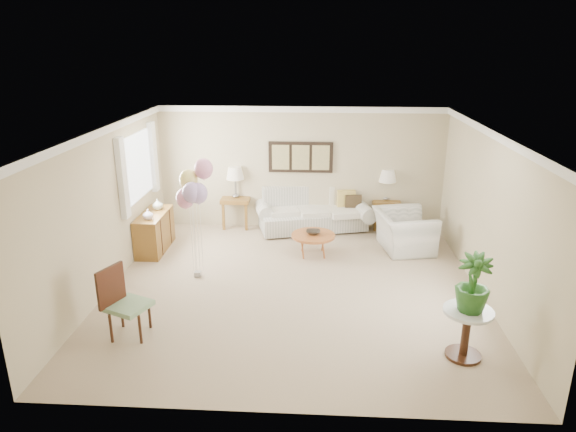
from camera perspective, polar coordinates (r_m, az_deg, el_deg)
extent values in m
plane|color=tan|center=(8.52, 0.61, -8.03)|extent=(6.00, 6.00, 0.00)
cube|color=#C1B18C|center=(10.90, 1.42, 5.29)|extent=(6.00, 0.04, 2.60)
cube|color=#C1B18C|center=(5.26, -0.99, -10.10)|extent=(6.00, 0.04, 2.60)
cube|color=#C1B18C|center=(8.68, -19.55, 0.65)|extent=(0.04, 6.00, 2.60)
cube|color=#C1B18C|center=(8.43, 21.46, -0.11)|extent=(0.04, 6.00, 2.60)
cube|color=white|center=(7.70, 0.67, 9.44)|extent=(6.00, 6.00, 0.02)
cube|color=white|center=(10.65, 1.46, 11.76)|extent=(6.00, 0.06, 0.12)
cube|color=white|center=(8.39, -20.28, 8.72)|extent=(0.06, 6.00, 0.12)
cube|color=white|center=(8.13, 22.30, 8.19)|extent=(0.06, 6.00, 0.12)
cube|color=white|center=(9.93, -16.42, 5.27)|extent=(0.04, 1.40, 1.20)
cube|color=white|center=(9.15, -17.92, 4.00)|extent=(0.10, 0.22, 1.40)
cube|color=white|center=(10.70, -14.73, 6.35)|extent=(0.10, 0.22, 1.40)
cube|color=black|center=(10.81, 1.42, 6.54)|extent=(1.35, 0.04, 0.65)
cube|color=#8C8C59|center=(10.81, -0.82, 6.55)|extent=(0.36, 0.02, 0.52)
cube|color=#8C8C59|center=(10.79, 1.42, 6.52)|extent=(0.36, 0.02, 0.52)
cube|color=#8C8C59|center=(10.78, 3.66, 6.48)|extent=(0.36, 0.02, 0.52)
cube|color=silver|center=(11.01, 2.74, -0.43)|extent=(2.38, 1.45, 0.36)
cube|color=silver|center=(11.20, 2.80, 2.08)|extent=(2.20, 0.79, 0.55)
cylinder|color=silver|center=(11.00, -2.76, 0.82)|extent=(0.55, 0.96, 0.32)
cylinder|color=silver|center=(10.98, 8.30, 0.61)|extent=(0.55, 0.96, 0.32)
cube|color=beige|center=(10.92, -0.58, 0.65)|extent=(0.77, 0.86, 0.12)
cube|color=beige|center=(10.89, 2.76, 0.59)|extent=(0.77, 0.86, 0.12)
cube|color=beige|center=(10.90, 6.10, 0.52)|extent=(0.77, 0.86, 0.12)
cube|color=#82A7B4|center=(11.02, -1.31, 2.04)|extent=(0.38, 0.12, 0.38)
cube|color=tan|center=(11.01, 6.47, 1.89)|extent=(0.38, 0.12, 0.38)
cube|color=#372A1A|center=(10.96, 7.26, 1.46)|extent=(0.34, 0.10, 0.34)
cube|color=silver|center=(11.08, 2.73, -1.42)|extent=(2.02, 0.81, 0.04)
cube|color=olive|center=(11.13, -5.81, 1.88)|extent=(0.61, 0.56, 0.09)
cube|color=olive|center=(11.06, -7.18, -0.09)|extent=(0.06, 0.06, 0.58)
cube|color=olive|center=(10.99, -4.67, -0.14)|extent=(0.06, 0.06, 0.58)
cube|color=olive|center=(11.48, -6.79, 0.62)|extent=(0.06, 0.06, 0.58)
cube|color=olive|center=(11.40, -4.37, 0.58)|extent=(0.06, 0.06, 0.58)
cube|color=olive|center=(11.20, 10.82, 1.60)|extent=(0.58, 0.53, 0.08)
cube|color=olive|center=(11.07, 9.66, -0.27)|extent=(0.05, 0.05, 0.55)
cube|color=olive|center=(11.14, 12.05, -0.32)|extent=(0.05, 0.05, 0.55)
cube|color=olive|center=(11.47, 9.45, 0.42)|extent=(0.05, 0.05, 0.55)
cube|color=olive|center=(11.53, 11.75, 0.37)|extent=(0.05, 0.05, 0.55)
cylinder|color=gray|center=(11.11, -5.82, 2.26)|extent=(0.16, 0.16, 0.07)
cylinder|color=gray|center=(11.05, -5.86, 3.26)|extent=(0.04, 0.04, 0.34)
cone|color=silver|center=(10.98, -5.91, 4.78)|extent=(0.38, 0.38, 0.27)
cylinder|color=gray|center=(11.18, 10.85, 1.97)|extent=(0.15, 0.15, 0.07)
cylinder|color=gray|center=(11.13, 10.91, 2.95)|extent=(0.04, 0.04, 0.33)
cone|color=silver|center=(11.05, 11.00, 4.44)|extent=(0.38, 0.38, 0.27)
cylinder|color=#A95933|center=(9.65, 2.82, -2.17)|extent=(0.82, 0.82, 0.05)
cylinder|color=#A95933|center=(9.91, 3.94, -2.91)|extent=(0.03, 0.03, 0.37)
cylinder|color=#A95933|center=(9.91, 1.70, -2.87)|extent=(0.03, 0.03, 0.37)
cylinder|color=#A95933|center=(9.55, 1.62, -3.73)|extent=(0.03, 0.03, 0.37)
cylinder|color=#A95933|center=(9.55, 3.96, -3.77)|extent=(0.03, 0.03, 0.37)
imported|color=black|center=(9.65, 2.81, -1.82)|extent=(0.28, 0.28, 0.07)
imported|color=silver|center=(10.17, 12.75, -1.63)|extent=(1.19, 1.31, 0.75)
cylinder|color=silver|center=(6.89, 19.42, -9.95)|extent=(0.62, 0.62, 0.04)
cylinder|color=#3B1A0F|center=(7.05, 19.12, -12.33)|extent=(0.10, 0.10, 0.62)
cylinder|color=#3B1A0F|center=(7.21, 18.85, -14.50)|extent=(0.46, 0.46, 0.01)
imported|color=#1F521B|center=(6.70, 19.87, -7.03)|extent=(0.51, 0.51, 0.75)
cube|color=gray|center=(7.38, -17.26, -9.52)|extent=(0.65, 0.65, 0.07)
cylinder|color=#3B1A0F|center=(7.41, -19.07, -11.75)|extent=(0.04, 0.04, 0.41)
cylinder|color=#3B1A0F|center=(7.27, -16.11, -12.04)|extent=(0.04, 0.04, 0.41)
cylinder|color=#3B1A0F|center=(7.72, -17.98, -10.30)|extent=(0.04, 0.04, 0.41)
cylinder|color=#3B1A0F|center=(7.59, -15.14, -10.54)|extent=(0.04, 0.04, 0.41)
cube|color=#3B1A0F|center=(7.33, -19.09, -7.33)|extent=(0.22, 0.45, 0.55)
cube|color=olive|center=(10.22, -14.61, -1.71)|extent=(0.45, 1.20, 0.74)
cube|color=#3B1A0F|center=(9.95, -15.09, -2.31)|extent=(0.46, 0.02, 0.70)
cube|color=#3B1A0F|center=(10.49, -14.10, -1.14)|extent=(0.46, 0.02, 0.70)
imported|color=silver|center=(9.77, -15.30, 0.19)|extent=(0.24, 0.24, 0.20)
imported|color=#ACB7A5|center=(10.30, -14.28, 1.28)|extent=(0.24, 0.24, 0.21)
cube|color=gray|center=(9.04, -10.00, -6.36)|extent=(0.11, 0.11, 0.09)
ellipsoid|color=pink|center=(8.55, -11.34, 1.96)|extent=(0.30, 0.30, 0.35)
cylinder|color=silver|center=(8.80, -10.63, -2.72)|extent=(0.01, 0.01, 1.16)
ellipsoid|color=#B08FCE|center=(8.42, -9.94, 2.50)|extent=(0.30, 0.30, 0.35)
cylinder|color=silver|center=(8.73, -9.95, -2.49)|extent=(0.01, 0.01, 1.26)
ellipsoid|color=#ECDB6E|center=(8.59, -10.99, 3.99)|extent=(0.30, 0.30, 0.35)
cylinder|color=silver|center=(8.80, -10.46, -1.72)|extent=(0.01, 0.01, 1.44)
ellipsoid|color=pink|center=(8.50, -9.36, 5.20)|extent=(0.30, 0.30, 0.35)
cylinder|color=silver|center=(8.75, -9.66, -1.16)|extent=(0.01, 0.01, 1.62)
ellipsoid|color=#B08FCE|center=(8.39, -10.65, 2.58)|extent=(0.30, 0.30, 0.35)
cylinder|color=silver|center=(8.71, -10.29, -2.46)|extent=(0.01, 0.01, 1.28)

